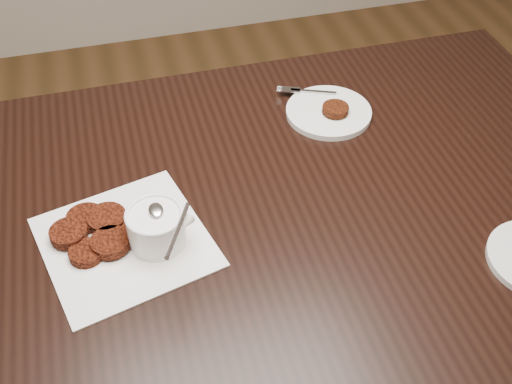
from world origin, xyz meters
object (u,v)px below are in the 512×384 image
at_px(table, 264,318).
at_px(napkin, 125,242).
at_px(sauce_ramekin, 154,213).
at_px(plate_with_patty, 329,110).

distance_m(table, napkin, 0.46).
height_order(table, napkin, napkin).
bearing_deg(sauce_ramekin, plate_with_patty, 33.04).
bearing_deg(sauce_ramekin, table, 11.96).
height_order(table, plate_with_patty, plate_with_patty).
bearing_deg(plate_with_patty, napkin, -151.45).
relative_size(table, napkin, 5.30).
distance_m(table, sauce_ramekin, 0.50).
height_order(napkin, plate_with_patty, plate_with_patty).
distance_m(table, plate_with_patty, 0.50).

